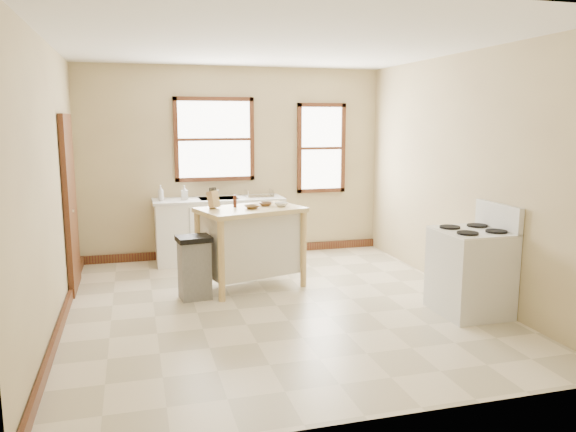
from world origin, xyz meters
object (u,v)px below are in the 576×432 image
at_px(soap_bottle_a, 161,193).
at_px(soap_bottle_b, 184,193).
at_px(trash_bin, 195,267).
at_px(gas_stove, 471,259).
at_px(kitchen_island, 251,248).
at_px(bowl_c, 281,205).
at_px(dish_rack, 259,194).
at_px(pepper_grinder, 235,201).
at_px(bowl_b, 266,204).
at_px(bowl_a, 252,207).
at_px(knife_block, 213,200).

relative_size(soap_bottle_a, soap_bottle_b, 1.08).
distance_m(soap_bottle_b, trash_bin, 1.79).
bearing_deg(gas_stove, kitchen_island, 142.47).
bearing_deg(gas_stove, bowl_c, 136.68).
xyz_separation_m(soap_bottle_a, dish_rack, (1.39, -0.02, -0.06)).
distance_m(pepper_grinder, bowl_b, 0.39).
xyz_separation_m(soap_bottle_b, pepper_grinder, (0.49, -1.29, 0.04)).
height_order(pepper_grinder, bowl_a, pepper_grinder).
distance_m(soap_bottle_a, trash_bin, 1.80).
relative_size(dish_rack, bowl_a, 2.28).
height_order(dish_rack, bowl_c, bowl_c).
height_order(bowl_a, bowl_b, same).
bearing_deg(soap_bottle_a, bowl_b, -30.81).
relative_size(soap_bottle_a, dish_rack, 0.55).
height_order(kitchen_island, trash_bin, kitchen_island).
distance_m(bowl_b, trash_bin, 1.20).
bearing_deg(knife_block, dish_rack, 25.66).
relative_size(bowl_a, bowl_b, 0.99).
xyz_separation_m(bowl_b, gas_stove, (1.81, -1.68, -0.42)).
xyz_separation_m(knife_block, gas_stove, (2.47, -1.62, -0.50)).
distance_m(bowl_a, bowl_c, 0.39).
bearing_deg(bowl_a, dish_rack, 74.15).
relative_size(pepper_grinder, bowl_b, 0.85).
xyz_separation_m(bowl_b, bowl_c, (0.17, -0.12, 0.00)).
xyz_separation_m(dish_rack, bowl_a, (-0.40, -1.43, 0.04)).
height_order(soap_bottle_b, bowl_b, soap_bottle_b).
xyz_separation_m(kitchen_island, trash_bin, (-0.72, -0.29, -0.13)).
xyz_separation_m(kitchen_island, bowl_a, (0.00, -0.07, 0.51)).
height_order(soap_bottle_a, trash_bin, soap_bottle_a).
height_order(bowl_a, trash_bin, bowl_a).
bearing_deg(gas_stove, bowl_a, 143.78).
height_order(soap_bottle_b, knife_block, knife_block).
relative_size(soap_bottle_b, bowl_a, 1.15).
bearing_deg(kitchen_island, bowl_b, 11.47).
height_order(soap_bottle_b, dish_rack, soap_bottle_b).
height_order(soap_bottle_b, bowl_a, soap_bottle_b).
xyz_separation_m(knife_block, bowl_a, (0.44, -0.13, -0.08)).
bearing_deg(kitchen_island, dish_rack, 56.99).
bearing_deg(kitchen_island, bowl_c, -17.04).
height_order(dish_rack, pepper_grinder, pepper_grinder).
distance_m(kitchen_island, trash_bin, 0.78).
bearing_deg(trash_bin, soap_bottle_b, 80.61).
bearing_deg(bowl_c, trash_bin, -165.76).
height_order(dish_rack, knife_block, knife_block).
height_order(soap_bottle_a, pepper_grinder, soap_bottle_a).
xyz_separation_m(soap_bottle_a, bowl_a, (0.99, -1.44, -0.02)).
bearing_deg(bowl_c, knife_block, 175.70).
distance_m(knife_block, trash_bin, 0.84).
bearing_deg(gas_stove, soap_bottle_b, 132.47).
distance_m(knife_block, bowl_b, 0.66).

